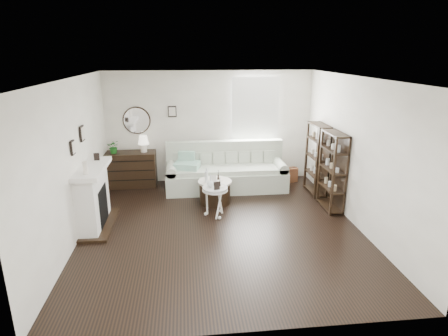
{
  "coord_description": "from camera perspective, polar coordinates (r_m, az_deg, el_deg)",
  "views": [
    {
      "loc": [
        -0.62,
        -6.28,
        3.11
      ],
      "look_at": [
        0.14,
        0.8,
        0.9
      ],
      "focal_mm": 30.0,
      "sensor_mm": 36.0,
      "label": 1
    }
  ],
  "objects": [
    {
      "name": "table_lamp",
      "position": [
        9.04,
        -12.16,
        3.63
      ],
      "size": [
        0.33,
        0.33,
        0.4
      ],
      "primitive_type": null,
      "rotation": [
        0.0,
        0.0,
        0.42
      ],
      "color": "silver",
      "rests_on": "dresser"
    },
    {
      "name": "room",
      "position": [
        9.21,
        2.44,
        7.8
      ],
      "size": [
        5.5,
        5.5,
        5.5
      ],
      "color": "black",
      "rests_on": "ground"
    },
    {
      "name": "fireplace",
      "position": [
        7.26,
        -19.24,
        -4.47
      ],
      "size": [
        0.5,
        1.4,
        1.84
      ],
      "color": "white",
      "rests_on": "ground"
    },
    {
      "name": "eiffel_ped",
      "position": [
        7.27,
        -0.63,
        -2.23
      ],
      "size": [
        0.12,
        0.12,
        0.16
      ],
      "primitive_type": null,
      "rotation": [
        0.0,
        0.0,
        0.31
      ],
      "color": "black",
      "rests_on": "pedestal_table"
    },
    {
      "name": "shelf_unit_near",
      "position": [
        7.88,
        16.19,
        -0.47
      ],
      "size": [
        0.3,
        0.8,
        1.6
      ],
      "color": "black",
      "rests_on": "ground"
    },
    {
      "name": "potted_plant",
      "position": [
        9.1,
        -16.45,
        3.13
      ],
      "size": [
        0.3,
        0.27,
        0.32
      ],
      "primitive_type": "imported",
      "rotation": [
        0.0,
        0.0,
        0.07
      ],
      "color": "#1C631D",
      "rests_on": "dresser"
    },
    {
      "name": "bottle_drum",
      "position": [
        7.79,
        -2.69,
        -1.12
      ],
      "size": [
        0.07,
        0.07,
        0.31
      ],
      "primitive_type": "cylinder",
      "color": "silver",
      "rests_on": "drum_table"
    },
    {
      "name": "card_frame_ped",
      "position": [
        7.11,
        -1.11,
        -2.72
      ],
      "size": [
        0.12,
        0.07,
        0.15
      ],
      "primitive_type": "cube",
      "rotation": [
        -0.21,
        0.0,
        0.18
      ],
      "color": "black",
      "rests_on": "pedestal_table"
    },
    {
      "name": "sofa",
      "position": [
        8.86,
        0.28,
        -0.82
      ],
      "size": [
        2.79,
        0.97,
        1.08
      ],
      "color": "beige",
      "rests_on": "ground"
    },
    {
      "name": "dresser",
      "position": [
        9.25,
        -14.18,
        -0.18
      ],
      "size": [
        1.26,
        0.54,
        0.84
      ],
      "color": "black",
      "rests_on": "ground"
    },
    {
      "name": "pedestal_table",
      "position": [
        7.28,
        -1.37,
        -3.33
      ],
      "size": [
        0.5,
        0.5,
        0.6
      ],
      "rotation": [
        0.0,
        0.0,
        0.37
      ],
      "color": "silver",
      "rests_on": "ground"
    },
    {
      "name": "shelf_unit_far",
      "position": [
        8.68,
        14.0,
        1.33
      ],
      "size": [
        0.3,
        0.8,
        1.6
      ],
      "color": "black",
      "rests_on": "ground"
    },
    {
      "name": "card_frame_drum",
      "position": [
        7.73,
        -1.68,
        -1.76
      ],
      "size": [
        0.15,
        0.08,
        0.18
      ],
      "primitive_type": "cube",
      "rotation": [
        -0.21,
        0.0,
        0.18
      ],
      "color": "silver",
      "rests_on": "drum_table"
    },
    {
      "name": "drum_table",
      "position": [
        8.02,
        -1.4,
        -3.62
      ],
      "size": [
        0.72,
        0.72,
        0.5
      ],
      "rotation": [
        0.0,
        0.0,
        0.06
      ],
      "color": "black",
      "rests_on": "ground"
    },
    {
      "name": "eiffel_drum",
      "position": [
        7.95,
        -0.88,
        -1.15
      ],
      "size": [
        0.14,
        0.14,
        0.2
      ],
      "primitive_type": null,
      "rotation": [
        0.0,
        0.0,
        -0.22
      ],
      "color": "black",
      "rests_on": "drum_table"
    },
    {
      "name": "quilt",
      "position": [
        8.59,
        -5.67,
        0.4
      ],
      "size": [
        0.64,
        0.57,
        0.14
      ],
      "primitive_type": "cube",
      "rotation": [
        0.0,
        0.0,
        -0.25
      ],
      "color": "#28946E",
      "rests_on": "sofa"
    },
    {
      "name": "flask_ped",
      "position": [
        7.23,
        -2.08,
        -1.99
      ],
      "size": [
        0.13,
        0.13,
        0.25
      ],
      "primitive_type": null,
      "color": "silver",
      "rests_on": "pedestal_table"
    },
    {
      "name": "suitcase",
      "position": [
        9.4,
        9.57,
        -1.13
      ],
      "size": [
        0.57,
        0.35,
        0.36
      ],
      "primitive_type": "cube",
      "rotation": [
        0.0,
        0.0,
        0.35
      ],
      "color": "brown",
      "rests_on": "ground"
    }
  ]
}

